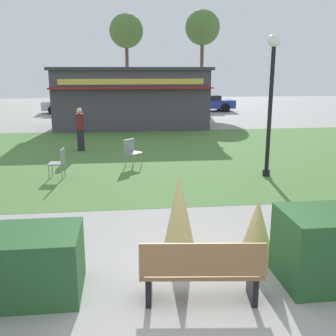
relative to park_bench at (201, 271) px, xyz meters
name	(u,v)px	position (x,y,z in m)	size (l,w,h in m)	color
ground_plane	(185,295)	(-0.20, 0.20, -0.48)	(80.00, 80.00, 0.00)	#999691
lawn_patch	(145,155)	(-0.20, 9.92, -0.48)	(36.00, 12.00, 0.01)	#4C7A38
park_bench	(201,271)	(0.00, 0.00, 0.00)	(1.75, 0.70, 0.95)	olive
hedge_left	(8,265)	(-2.70, 0.51, 0.00)	(2.05, 1.10, 0.95)	#28562B
ornamental_grass_behind_left	(179,209)	(-0.02, 2.00, 0.19)	(0.56, 0.56, 1.34)	tan
ornamental_grass_behind_right	(257,228)	(1.23, 1.29, 0.04)	(0.61, 0.61, 1.04)	tan
lamppost_mid	(271,89)	(3.29, 6.46, 2.12)	(0.36, 0.36, 4.12)	black
food_kiosk	(131,97)	(-0.47, 17.56, 1.15)	(8.40, 4.26, 3.24)	#47424C
cafe_chair_west	(131,150)	(-0.74, 8.26, 0.05)	(0.62, 0.62, 0.89)	gray
cafe_chair_east	(59,161)	(-2.90, 6.93, 0.05)	(0.48, 0.48, 0.89)	gray
person_strolling	(80,129)	(-2.65, 11.00, 0.38)	(0.34, 0.34, 1.69)	#23232D
parked_car_west_slot	(72,104)	(-4.61, 25.18, 0.16)	(4.30, 2.25, 1.20)	#B7BABF
parked_car_center_slot	(143,103)	(0.56, 25.18, 0.16)	(4.26, 2.16, 1.20)	maroon
parked_car_east_slot	(205,103)	(5.28, 25.18, 0.16)	(4.25, 2.15, 1.20)	navy
tree_left_bg	(202,28)	(5.69, 28.84, 5.82)	(2.80, 2.80, 7.77)	brown
tree_center_bg	(126,32)	(-0.43, 30.25, 5.62)	(2.80, 2.80, 7.57)	brown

